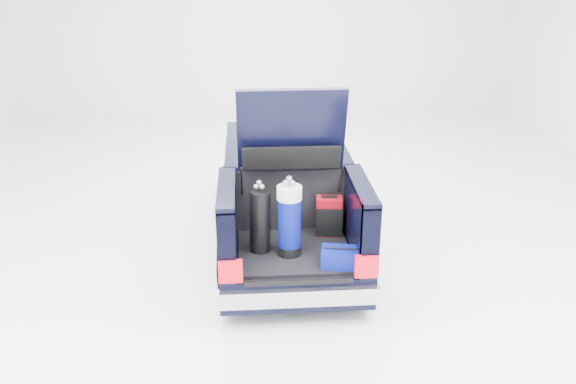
{
  "coord_description": "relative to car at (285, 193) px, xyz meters",
  "views": [
    {
      "loc": [
        -0.54,
        -7.9,
        4.0
      ],
      "look_at": [
        0.0,
        -0.5,
        0.94
      ],
      "focal_mm": 38.0,
      "sensor_mm": 36.0,
      "label": 1
    }
  ],
  "objects": [
    {
      "name": "red_suitcase",
      "position": [
        0.47,
        -1.21,
        0.17
      ],
      "size": [
        0.34,
        0.24,
        0.52
      ],
      "rotation": [
        0.0,
        0.0,
        -0.11
      ],
      "color": "maroon",
      "rests_on": "car"
    },
    {
      "name": "blue_duffel",
      "position": [
        0.49,
        -2.01,
        0.03
      ],
      "size": [
        0.48,
        0.36,
        0.23
      ],
      "rotation": [
        0.0,
        0.0,
        -0.19
      ],
      "color": "#040B68",
      "rests_on": "car"
    },
    {
      "name": "black_golf_bag",
      "position": [
        -0.4,
        -1.58,
        0.32
      ],
      "size": [
        0.32,
        0.34,
        0.87
      ],
      "rotation": [
        0.0,
        0.0,
        0.34
      ],
      "color": "black",
      "rests_on": "car"
    },
    {
      "name": "car",
      "position": [
        0.0,
        0.0,
        0.0
      ],
      "size": [
        1.87,
        4.65,
        2.47
      ],
      "color": "black",
      "rests_on": "ground"
    },
    {
      "name": "ground",
      "position": [
        0.0,
        -0.11,
        -0.67
      ],
      "size": [
        14.0,
        14.0,
        0.0
      ],
      "primitive_type": "plane",
      "color": "white",
      "rests_on": "ground"
    },
    {
      "name": "blue_golf_bag",
      "position": [
        -0.06,
        -1.67,
        0.36
      ],
      "size": [
        0.35,
        0.35,
        0.96
      ],
      "rotation": [
        0.0,
        0.0,
        0.26
      ],
      "color": "black",
      "rests_on": "car"
    }
  ]
}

